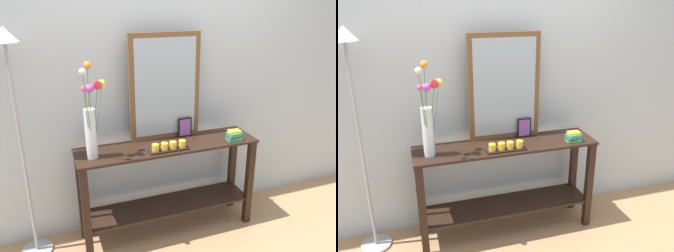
# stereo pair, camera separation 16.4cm
# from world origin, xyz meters

# --- Properties ---
(ground_plane) EXTENTS (7.00, 6.00, 0.02)m
(ground_plane) POSITION_xyz_m (0.00, 0.00, -0.01)
(ground_plane) COLOR #A87F56
(wall_back) EXTENTS (6.40, 0.08, 2.70)m
(wall_back) POSITION_xyz_m (0.00, 0.31, 1.35)
(wall_back) COLOR #B2BCC1
(wall_back) RESTS_ON ground
(console_table) EXTENTS (1.48, 0.37, 0.81)m
(console_table) POSITION_xyz_m (0.00, 0.00, 0.50)
(console_table) COLOR black
(console_table) RESTS_ON ground
(mirror_leaning) EXTENTS (0.60, 0.03, 0.87)m
(mirror_leaning) POSITION_xyz_m (0.03, 0.15, 1.24)
(mirror_leaning) COLOR brown
(mirror_leaning) RESTS_ON console_table
(tall_vase_left) EXTENTS (0.19, 0.20, 0.72)m
(tall_vase_left) POSITION_xyz_m (-0.60, -0.04, 1.10)
(tall_vase_left) COLOR silver
(tall_vase_left) RESTS_ON console_table
(candle_tray) EXTENTS (0.32, 0.09, 0.07)m
(candle_tray) POSITION_xyz_m (-0.03, -0.11, 0.84)
(candle_tray) COLOR black
(candle_tray) RESTS_ON console_table
(picture_frame_small) EXTENTS (0.12, 0.01, 0.17)m
(picture_frame_small) POSITION_xyz_m (0.20, 0.12, 0.89)
(picture_frame_small) COLOR black
(picture_frame_small) RESTS_ON console_table
(book_stack) EXTENTS (0.13, 0.10, 0.08)m
(book_stack) POSITION_xyz_m (0.55, -0.10, 0.84)
(book_stack) COLOR #388E56
(book_stack) RESTS_ON console_table
(floor_lamp) EXTENTS (0.24, 0.24, 1.75)m
(floor_lamp) POSITION_xyz_m (-1.09, 0.09, 1.19)
(floor_lamp) COLOR #9E9EA3
(floor_lamp) RESTS_ON ground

